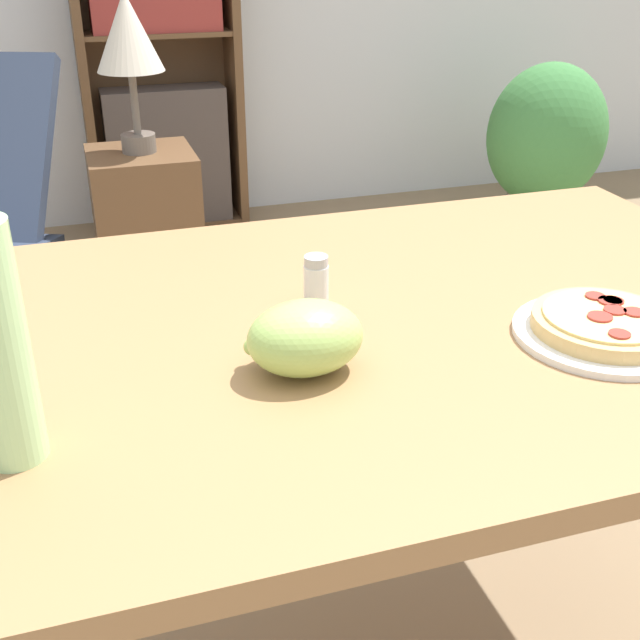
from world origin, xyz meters
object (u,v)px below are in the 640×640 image
Objects in this scene: side_table at (148,236)px; pizza_on_plate at (605,327)px; salt_shaker at (316,280)px; potted_plant_floor at (546,142)px; grape_bunch at (305,338)px; table_lamp at (128,40)px; bookshelf at (158,51)px.

pizza_on_plate is at bearing -77.01° from side_table.
salt_shaker is 2.68m from potted_plant_floor.
side_table is 1.84m from potted_plant_floor.
grape_bunch is 1.88m from side_table.
salt_shaker is 0.10× the size of potted_plant_floor.
side_table is at bearing 90.72° from grape_bunch.
potted_plant_floor is (1.79, 0.40, 0.09)m from side_table.
pizza_on_plate is at bearing -121.17° from potted_plant_floor.
grape_bunch is at bearing -89.28° from table_lamp.
grape_bunch is 0.25× the size of side_table.
side_table is at bearing 93.28° from salt_shaker.
grape_bunch is at bearing -111.25° from salt_shaker.
bookshelf is at bearing 162.09° from potted_plant_floor.
grape_bunch is at bearing -89.28° from side_table.
salt_shaker is at bearing -86.72° from side_table.
potted_plant_floor is (1.69, 2.04, -0.41)m from salt_shaker.
table_lamp is (-0.00, -0.00, 0.64)m from side_table.
bookshelf is 1.72m from potted_plant_floor.
pizza_on_plate is 1.96m from side_table.
grape_bunch is 2.74m from bookshelf.
table_lamp reaches higher than side_table.
salt_shaker is 0.15× the size of table_lamp.
side_table is (-0.20, -0.92, -0.48)m from bookshelf.
salt_shaker is 0.13× the size of side_table.
table_lamp is at bearing -97.13° from side_table.
side_table is at bearing -167.25° from potted_plant_floor.
grape_bunch reaches higher than side_table.
pizza_on_plate is 3.26× the size of salt_shaker.
side_table is (-0.02, 1.81, -0.51)m from grape_bunch.
pizza_on_plate is at bearing -4.91° from grape_bunch.
table_lamp is (-0.20, -0.92, 0.16)m from bookshelf.
pizza_on_plate is 0.41× the size of side_table.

